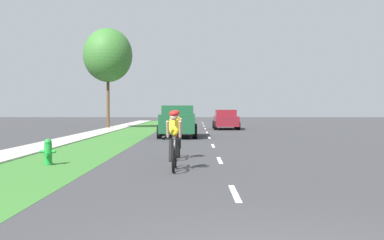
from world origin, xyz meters
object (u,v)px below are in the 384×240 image
cyclist_trailing (176,134)px  fire_hydrant_green (48,152)px  suv_dark_green (178,120)px  sedan_maroon (226,119)px  cyclist_lead (174,140)px  street_tree_far (108,55)px

cyclist_trailing → fire_hydrant_green: bearing=-155.3°
suv_dark_green → sedan_maroon: size_ratio=1.09×
cyclist_lead → cyclist_trailing: size_ratio=1.00×
fire_hydrant_green → cyclist_lead: (3.70, -1.11, 0.44)m
fire_hydrant_green → suv_dark_green: 13.31m
suv_dark_green → fire_hydrant_green: bearing=-104.2°
fire_hydrant_green → sedan_maroon: 23.77m
street_tree_far → fire_hydrant_green: bearing=-83.1°
sedan_maroon → suv_dark_green: bearing=-108.7°
cyclist_trailing → sedan_maroon: cyclist_trailing is taller
fire_hydrant_green → suv_dark_green: suv_dark_green is taller
street_tree_far → cyclist_lead: bearing=-75.5°
cyclist_trailing → sedan_maroon: size_ratio=0.40×
street_tree_far → cyclist_trailing: bearing=-74.0°
cyclist_lead → street_tree_far: 27.01m
suv_dark_green → street_tree_far: (-6.21, 11.66, 5.03)m
sedan_maroon → street_tree_far: street_tree_far is taller
suv_dark_green → sedan_maroon: (3.36, 9.94, -0.18)m
sedan_maroon → street_tree_far: 11.03m
street_tree_far → suv_dark_green: bearing=-61.9°
cyclist_lead → suv_dark_green: bearing=91.8°
cyclist_trailing → street_tree_far: (-6.58, 22.88, 5.17)m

